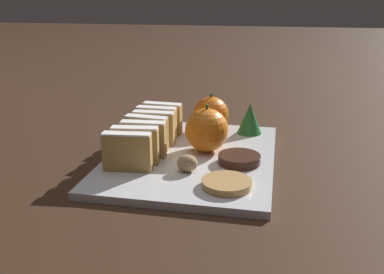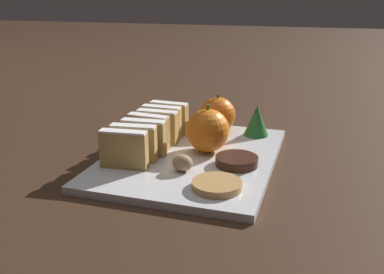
# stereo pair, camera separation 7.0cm
# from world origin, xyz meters

# --- Properties ---
(ground_plane) EXTENTS (6.00, 6.00, 0.00)m
(ground_plane) POSITION_xyz_m (0.00, 0.00, 0.00)
(ground_plane) COLOR #382316
(serving_platter) EXTENTS (0.27, 0.35, 0.01)m
(serving_platter) POSITION_xyz_m (0.00, 0.00, 0.01)
(serving_platter) COLOR silver
(serving_platter) RESTS_ON ground_plane
(stollen_slice_front) EXTENTS (0.08, 0.03, 0.06)m
(stollen_slice_front) POSITION_xyz_m (-0.08, -0.09, 0.04)
(stollen_slice_front) COLOR tan
(stollen_slice_front) RESTS_ON serving_platter
(stollen_slice_second) EXTENTS (0.08, 0.03, 0.06)m
(stollen_slice_second) POSITION_xyz_m (-0.08, -0.06, 0.04)
(stollen_slice_second) COLOR tan
(stollen_slice_second) RESTS_ON serving_platter
(stollen_slice_third) EXTENTS (0.07, 0.02, 0.06)m
(stollen_slice_third) POSITION_xyz_m (-0.08, -0.03, 0.04)
(stollen_slice_third) COLOR tan
(stollen_slice_third) RESTS_ON serving_platter
(stollen_slice_fourth) EXTENTS (0.07, 0.02, 0.06)m
(stollen_slice_fourth) POSITION_xyz_m (-0.08, 0.01, 0.04)
(stollen_slice_fourth) COLOR tan
(stollen_slice_fourth) RESTS_ON serving_platter
(stollen_slice_fifth) EXTENTS (0.07, 0.02, 0.06)m
(stollen_slice_fifth) POSITION_xyz_m (-0.08, 0.04, 0.04)
(stollen_slice_fifth) COLOR tan
(stollen_slice_fifth) RESTS_ON serving_platter
(stollen_slice_sixth) EXTENTS (0.07, 0.02, 0.06)m
(stollen_slice_sixth) POSITION_xyz_m (-0.08, 0.07, 0.04)
(stollen_slice_sixth) COLOR tan
(stollen_slice_sixth) RESTS_ON serving_platter
(stollen_slice_back) EXTENTS (0.07, 0.02, 0.06)m
(stollen_slice_back) POSITION_xyz_m (-0.08, 0.10, 0.04)
(stollen_slice_back) COLOR tan
(stollen_slice_back) RESTS_ON serving_platter
(orange_near) EXTENTS (0.07, 0.07, 0.08)m
(orange_near) POSITION_xyz_m (0.02, 0.02, 0.05)
(orange_near) COLOR orange
(orange_near) RESTS_ON serving_platter
(orange_far) EXTENTS (0.07, 0.07, 0.08)m
(orange_far) POSITION_xyz_m (0.01, 0.13, 0.05)
(orange_far) COLOR orange
(orange_far) RESTS_ON serving_platter
(walnut) EXTENTS (0.03, 0.03, 0.03)m
(walnut) POSITION_xyz_m (0.01, -0.07, 0.02)
(walnut) COLOR tan
(walnut) RESTS_ON serving_platter
(chocolate_cookie) EXTENTS (0.07, 0.07, 0.01)m
(chocolate_cookie) POSITION_xyz_m (0.08, -0.03, 0.02)
(chocolate_cookie) COLOR #381E14
(chocolate_cookie) RESTS_ON serving_platter
(gingerbread_cookie) EXTENTS (0.07, 0.07, 0.01)m
(gingerbread_cookie) POSITION_xyz_m (0.07, -0.12, 0.02)
(gingerbread_cookie) COLOR tan
(gingerbread_cookie) RESTS_ON serving_platter
(evergreen_sprig) EXTENTS (0.05, 0.05, 0.06)m
(evergreen_sprig) POSITION_xyz_m (0.09, 0.13, 0.04)
(evergreen_sprig) COLOR #23662D
(evergreen_sprig) RESTS_ON serving_platter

